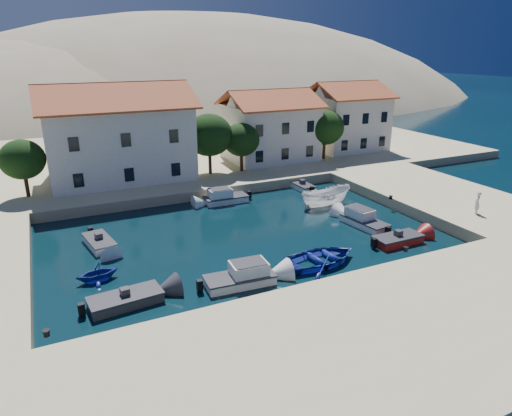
% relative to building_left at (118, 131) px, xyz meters
% --- Properties ---
extents(ground, '(400.00, 400.00, 0.00)m').
position_rel_building_left_xyz_m(ground, '(6.00, -28.00, -5.94)').
color(ground, black).
rests_on(ground, ground).
extents(quay_south, '(52.00, 12.00, 1.00)m').
position_rel_building_left_xyz_m(quay_south, '(6.00, -34.00, -5.44)').
color(quay_south, '#CBBB8B').
rests_on(quay_south, ground).
extents(quay_east, '(11.00, 20.00, 1.00)m').
position_rel_building_left_xyz_m(quay_east, '(26.50, -18.00, -5.44)').
color(quay_east, '#CBBB8B').
rests_on(quay_east, ground).
extents(quay_north, '(80.00, 36.00, 1.00)m').
position_rel_building_left_xyz_m(quay_north, '(8.00, 10.00, -5.44)').
color(quay_north, '#CBBB8B').
rests_on(quay_north, ground).
extents(hills, '(254.00, 176.00, 99.00)m').
position_rel_building_left_xyz_m(hills, '(26.64, 95.62, -29.34)').
color(hills, gray).
rests_on(hills, ground).
extents(building_left, '(14.70, 9.45, 9.70)m').
position_rel_building_left_xyz_m(building_left, '(0.00, 0.00, 0.00)').
color(building_left, silver).
rests_on(building_left, quay_north).
extents(building_mid, '(10.50, 8.40, 8.30)m').
position_rel_building_left_xyz_m(building_mid, '(18.00, 1.00, -0.71)').
color(building_mid, silver).
rests_on(building_mid, quay_north).
extents(building_right, '(9.45, 8.40, 8.80)m').
position_rel_building_left_xyz_m(building_right, '(30.00, 2.00, -0.46)').
color(building_right, silver).
rests_on(building_right, quay_north).
extents(trees, '(37.30, 5.30, 6.45)m').
position_rel_building_left_xyz_m(trees, '(10.51, -2.54, -1.10)').
color(trees, '#382314').
rests_on(trees, quay_north).
extents(bollards, '(29.36, 9.56, 0.30)m').
position_rel_building_left_xyz_m(bollards, '(8.80, -24.13, -4.79)').
color(bollards, black).
rests_on(bollards, ground).
extents(motorboat_grey_sw, '(4.30, 2.22, 1.25)m').
position_rel_building_left_xyz_m(motorboat_grey_sw, '(-4.12, -24.21, -5.64)').
color(motorboat_grey_sw, '#323237').
rests_on(motorboat_grey_sw, ground).
extents(cabin_cruiser_south, '(4.50, 2.17, 1.60)m').
position_rel_building_left_xyz_m(cabin_cruiser_south, '(2.76, -24.88, -5.46)').
color(cabin_cruiser_south, white).
rests_on(cabin_cruiser_south, ground).
extents(rowboat_south, '(5.71, 4.29, 1.12)m').
position_rel_building_left_xyz_m(rowboat_south, '(8.99, -24.63, -5.94)').
color(rowboat_south, navy).
rests_on(rowboat_south, ground).
extents(motorboat_red_se, '(3.84, 1.73, 1.25)m').
position_rel_building_left_xyz_m(motorboat_red_se, '(16.09, -24.19, -5.64)').
color(motorboat_red_se, maroon).
rests_on(motorboat_red_se, ground).
extents(cabin_cruiser_east, '(2.27, 4.52, 1.60)m').
position_rel_building_left_xyz_m(cabin_cruiser_east, '(16.01, -20.30, -5.46)').
color(cabin_cruiser_east, white).
rests_on(cabin_cruiser_east, ground).
extents(boat_east, '(5.17, 2.05, 1.98)m').
position_rel_building_left_xyz_m(boat_east, '(15.94, -14.66, -5.94)').
color(boat_east, white).
rests_on(boat_east, ground).
extents(motorboat_white_ne, '(1.55, 3.18, 1.25)m').
position_rel_building_left_xyz_m(motorboat_white_ne, '(16.70, -9.17, -5.64)').
color(motorboat_white_ne, white).
rests_on(motorboat_white_ne, ground).
extents(rowboat_west, '(2.83, 2.52, 1.37)m').
position_rel_building_left_xyz_m(rowboat_west, '(-5.20, -20.52, -5.94)').
color(rowboat_west, navy).
rests_on(rowboat_west, ground).
extents(motorboat_white_west, '(2.21, 3.90, 1.25)m').
position_rel_building_left_xyz_m(motorboat_white_west, '(-4.38, -15.07, -5.64)').
color(motorboat_white_west, white).
rests_on(motorboat_white_west, ground).
extents(cabin_cruiser_north, '(4.19, 1.82, 1.60)m').
position_rel_building_left_xyz_m(cabin_cruiser_north, '(7.94, -9.65, -5.46)').
color(cabin_cruiser_north, white).
rests_on(cabin_cruiser_north, ground).
extents(pedestrian, '(0.81, 0.73, 1.87)m').
position_rel_building_left_xyz_m(pedestrian, '(24.52, -23.96, -4.00)').
color(pedestrian, beige).
rests_on(pedestrian, quay_east).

